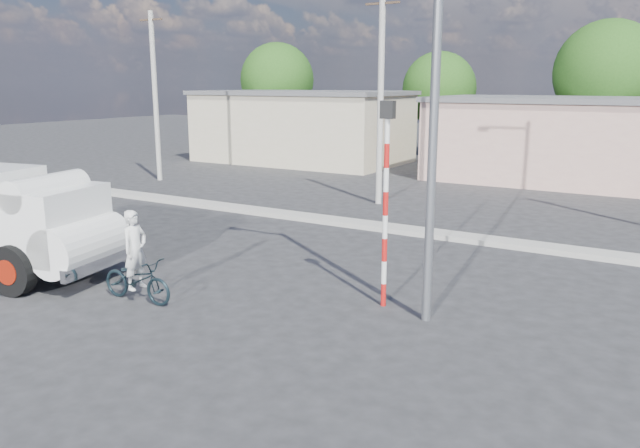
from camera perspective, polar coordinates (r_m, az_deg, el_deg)
The scene contains 8 objects.
ground_plane at distance 14.11m, azimuth -8.81°, elevation -6.86°, with size 120.00×120.00×0.00m, color #262628.
median at distance 20.61m, azimuth 5.52°, elevation -0.25°, with size 40.00×0.80×0.16m, color #99968E.
bicycle at distance 14.30m, azimuth -16.38°, elevation -4.91°, with size 0.65×1.87×0.98m, color black.
cyclist at distance 14.19m, azimuth -16.47°, elevation -3.44°, with size 0.64×0.42×1.75m, color silver.
traffic_pole at distance 13.01m, azimuth 6.05°, elevation 3.36°, with size 0.28×0.18×4.36m.
streetlight at distance 12.19m, azimuth 9.82°, elevation 13.80°, with size 2.34×0.22×9.00m.
building_row at distance 33.10m, azimuth 18.02°, elevation 7.72°, with size 37.80×7.30×4.44m.
utility_poles at distance 22.79m, azimuth 17.75°, elevation 10.59°, with size 35.40×0.24×8.00m.
Camera 1 is at (8.61, -10.14, 4.71)m, focal length 35.00 mm.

